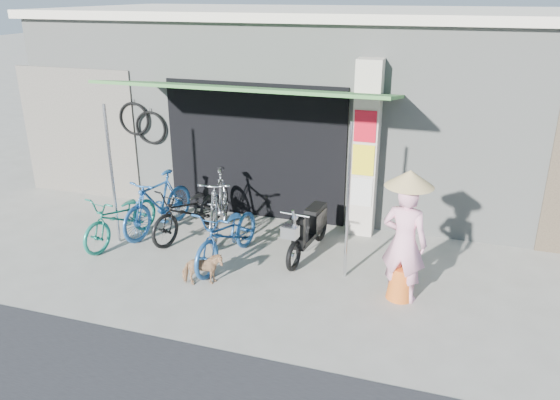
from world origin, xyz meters
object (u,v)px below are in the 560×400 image
(nun, at_px, (405,238))
(bike_blue, at_px, (158,203))
(bike_black, at_px, (189,211))
(bike_silver, at_px, (219,204))
(bike_navy, at_px, (228,234))
(moped, at_px, (309,230))
(bike_teal, at_px, (122,218))
(street_dog, at_px, (203,269))

(nun, bearing_deg, bike_blue, -1.58)
(bike_black, bearing_deg, bike_silver, 41.18)
(bike_navy, bearing_deg, moped, 37.98)
(bike_silver, bearing_deg, moped, -23.47)
(moped, height_order, nun, nun)
(bike_blue, height_order, bike_navy, bike_blue)
(bike_blue, bearing_deg, bike_silver, 22.66)
(moped, relative_size, nun, 0.87)
(bike_teal, xyz_separation_m, bike_black, (0.98, 0.57, 0.02))
(bike_black, relative_size, bike_navy, 0.97)
(bike_silver, relative_size, street_dog, 3.18)
(bike_black, xyz_separation_m, moped, (2.14, -0.04, -0.04))
(bike_silver, bearing_deg, bike_navy, -73.77)
(bike_silver, distance_m, nun, 3.47)
(moped, bearing_deg, bike_black, -174.19)
(moped, bearing_deg, bike_navy, -142.60)
(bike_navy, xyz_separation_m, nun, (2.69, -0.26, 0.44))
(bike_teal, bearing_deg, street_dog, -15.24)
(bike_blue, distance_m, bike_black, 0.61)
(bike_navy, height_order, moped, bike_navy)
(nun, bearing_deg, moped, -19.47)
(bike_teal, distance_m, nun, 4.72)
(bike_blue, distance_m, street_dog, 2.17)
(bike_teal, height_order, street_dog, bike_teal)
(moped, bearing_deg, nun, -23.87)
(street_dog, bearing_deg, moped, -66.18)
(bike_navy, distance_m, nun, 2.74)
(bike_blue, distance_m, bike_navy, 1.77)
(bike_blue, bearing_deg, bike_black, 10.59)
(bike_navy, distance_m, moped, 1.31)
(bike_navy, relative_size, moped, 1.10)
(bike_black, height_order, street_dog, bike_black)
(nun, bearing_deg, bike_navy, 5.62)
(moped, distance_m, nun, 1.88)
(bike_silver, distance_m, bike_navy, 1.08)
(bike_black, relative_size, moped, 1.07)
(bike_teal, relative_size, street_dog, 2.86)
(bike_teal, xyz_separation_m, bike_navy, (1.99, -0.13, 0.03))
(moped, bearing_deg, street_dog, -122.86)
(bike_black, height_order, bike_navy, bike_navy)
(bike_silver, distance_m, street_dog, 1.79)
(bike_black, relative_size, nun, 0.94)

